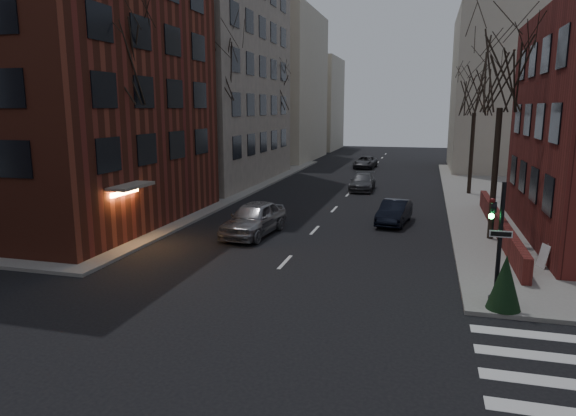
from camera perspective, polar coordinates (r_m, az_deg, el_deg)
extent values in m
cube|color=gray|center=(51.91, -26.89, 2.82)|extent=(44.00, 44.00, 0.15)
cube|color=maroon|center=(32.56, -26.21, 14.47)|extent=(15.00, 15.00, 18.00)
cube|color=gray|center=(48.44, -13.73, 19.74)|extent=(18.00, 18.00, 28.00)
cube|color=maroon|center=(28.05, 22.37, -1.70)|extent=(0.35, 16.00, 1.00)
cube|color=#B9B19D|center=(66.51, -3.03, 13.26)|extent=(14.00, 16.00, 18.00)
cube|color=#B9B19D|center=(58.97, 24.81, 11.59)|extent=(14.00, 14.00, 16.00)
cube|color=#B9B19D|center=(82.32, 2.08, 11.45)|extent=(10.00, 12.00, 14.00)
cylinder|color=black|center=(17.89, 22.45, -3.69)|extent=(0.14, 0.14, 4.00)
cylinder|color=black|center=(18.43, 22.01, -9.41)|extent=(0.44, 0.44, 0.20)
imported|color=black|center=(17.67, 21.85, -0.98)|extent=(0.16, 0.20, 1.00)
sphere|color=#19FF4C|center=(17.60, 21.65, -0.85)|extent=(0.18, 0.18, 0.18)
cube|color=white|center=(17.69, 22.58, -2.68)|extent=(0.70, 0.03, 0.22)
cylinder|color=#2D231C|center=(26.61, -17.78, 4.13)|extent=(0.28, 0.28, 6.65)
cylinder|color=#2D231C|center=(37.19, -7.75, 6.66)|extent=(0.28, 0.28, 7.00)
cylinder|color=#2D231C|center=(50.39, -1.54, 7.49)|extent=(0.28, 0.28, 6.30)
cylinder|color=#2D231C|center=(26.58, 21.98, 3.47)|extent=(0.28, 0.28, 6.30)
cylinder|color=#2D231C|center=(40.46, 19.70, 5.72)|extent=(0.28, 0.28, 5.95)
cylinder|color=black|center=(33.35, -9.44, 5.25)|extent=(0.12, 0.12, 6.00)
sphere|color=#FFA54C|center=(33.19, -9.61, 10.58)|extent=(0.36, 0.36, 0.36)
cylinder|color=black|center=(52.15, -0.27, 7.45)|extent=(0.12, 0.12, 6.00)
sphere|color=#FFA54C|center=(52.05, -0.27, 10.85)|extent=(0.36, 0.36, 0.36)
imported|color=black|center=(29.52, 11.73, -0.47)|extent=(1.92, 4.16, 1.32)
imported|color=gray|center=(26.38, -3.82, -1.19)|extent=(2.52, 5.21, 1.71)
imported|color=#3F4044|center=(41.16, 8.28, 2.87)|extent=(1.91, 4.55, 1.31)
imported|color=#3C3C40|center=(56.69, 8.58, 5.07)|extent=(2.40, 4.72, 1.28)
cube|color=white|center=(23.05, 26.97, -4.80)|extent=(0.60, 0.70, 0.95)
cone|color=black|center=(17.74, 22.97, -7.59)|extent=(1.08, 1.08, 1.77)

